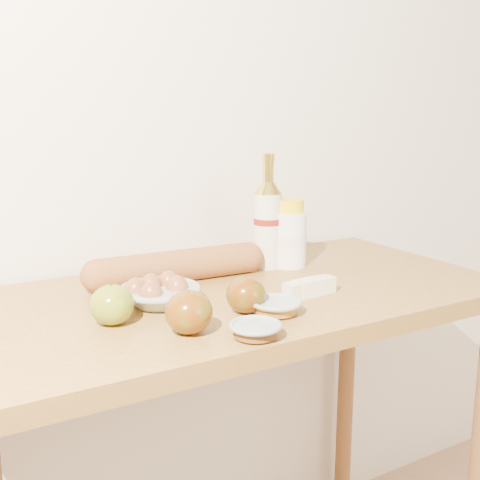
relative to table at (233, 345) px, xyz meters
name	(u,v)px	position (x,y,z in m)	size (l,w,h in m)	color
back_wall	(167,104)	(0.00, 0.33, 0.52)	(3.50, 0.02, 2.60)	silver
table	(233,345)	(0.00, 0.00, 0.00)	(1.20, 0.60, 0.90)	#AE7E38
bourbon_bottle	(268,222)	(0.18, 0.14, 0.24)	(0.08, 0.08, 0.28)	beige
cream_bottle	(289,236)	(0.23, 0.12, 0.20)	(0.09, 0.09, 0.17)	white
egg_bowl	(159,293)	(-0.17, 0.00, 0.15)	(0.20, 0.20, 0.06)	#94A29C
baguette	(177,266)	(-0.07, 0.13, 0.16)	(0.44, 0.10, 0.07)	#A56532
apple_yellowgreen	(112,305)	(-0.29, -0.06, 0.16)	(0.09, 0.09, 0.08)	olive
apple_redgreen_front	(189,312)	(-0.19, -0.18, 0.16)	(0.10, 0.10, 0.08)	maroon
apple_redgreen_right	(246,295)	(-0.05, -0.13, 0.16)	(0.10, 0.10, 0.07)	maroon
sugar_bowl	(255,330)	(-0.10, -0.25, 0.14)	(0.11, 0.11, 0.03)	#8E9B96
syrup_bowl	(276,307)	(0.00, -0.17, 0.14)	(0.11, 0.11, 0.03)	#97A49F
butter_stick	(310,288)	(0.13, -0.11, 0.14)	(0.12, 0.04, 0.04)	beige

